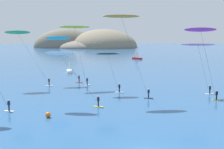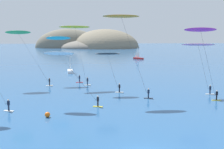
{
  "view_description": "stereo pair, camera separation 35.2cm",
  "coord_description": "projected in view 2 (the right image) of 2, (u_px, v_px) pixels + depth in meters",
  "views": [
    {
      "loc": [
        -5.41,
        -23.25,
        10.77
      ],
      "look_at": [
        -0.66,
        26.45,
        3.56
      ],
      "focal_mm": 45.0,
      "sensor_mm": 36.0,
      "label": 1
    },
    {
      "loc": [
        -5.06,
        -23.28,
        10.77
      ],
      "look_at": [
        -0.66,
        26.45,
        3.56
      ],
      "focal_mm": 45.0,
      "sensor_mm": 36.0,
      "label": 2
    }
  ],
  "objects": [
    {
      "name": "kitesurfer_black",
      "position": [
        108.0,
        57.0,
        51.05
      ],
      "size": [
        5.34,
        1.44,
        7.49
      ],
      "color": "silver",
      "rests_on": "ground"
    },
    {
      "name": "marker_buoy",
      "position": [
        47.0,
        115.0,
        36.57
      ],
      "size": [
        0.7,
        0.7,
        0.7
      ],
      "primitive_type": "sphere",
      "color": "orange",
      "rests_on": "ground"
    },
    {
      "name": "sailboat_far",
      "position": [
        139.0,
        58.0,
        121.12
      ],
      "size": [
        4.5,
        5.22,
        5.7
      ],
      "color": "#B22323",
      "rests_on": "ground"
    },
    {
      "name": "kitesurfer_cyan",
      "position": [
        60.0,
        42.0,
        61.05
      ],
      "size": [
        7.86,
        1.47,
        10.35
      ],
      "color": "red",
      "rests_on": "ground"
    },
    {
      "name": "kitesurfer_pink",
      "position": [
        199.0,
        48.0,
        49.63
      ],
      "size": [
        6.13,
        2.59,
        9.22
      ],
      "color": "silver",
      "rests_on": "ground"
    },
    {
      "name": "kitesurfer_orange",
      "position": [
        123.0,
        22.0,
        45.14
      ],
      "size": [
        8.48,
        1.49,
        13.9
      ],
      "color": "#2D2D33",
      "rests_on": "ground"
    },
    {
      "name": "kitesurfer_green",
      "position": [
        20.0,
        36.0,
        56.36
      ],
      "size": [
        9.14,
        2.13,
        11.55
      ],
      "color": "silver",
      "rests_on": "ground"
    },
    {
      "name": "sailboat_near",
      "position": [
        70.0,
        70.0,
        79.29
      ],
      "size": [
        1.85,
        5.95,
        5.7
      ],
      "color": "white",
      "rests_on": "ground"
    },
    {
      "name": "kitesurfer_yellow",
      "position": [
        76.0,
        31.0,
        57.32
      ],
      "size": [
        6.49,
        2.44,
        12.53
      ],
      "color": "silver",
      "rests_on": "ground"
    },
    {
      "name": "kitesurfer_magenta",
      "position": [
        202.0,
        36.0,
        43.96
      ],
      "size": [
        6.77,
        1.49,
        11.86
      ],
      "color": "yellow",
      "rests_on": "ground"
    },
    {
      "name": "kitesurfer_white",
      "position": [
        62.0,
        58.0,
        41.42
      ],
      "size": [
        8.85,
        2.72,
        8.33
      ],
      "color": "yellow",
      "rests_on": "ground"
    },
    {
      "name": "headland_island",
      "position": [
        91.0,
        48.0,
        225.22
      ],
      "size": [
        82.81,
        54.54,
        30.06
      ],
      "color": "#7A705B",
      "rests_on": "ground"
    }
  ]
}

